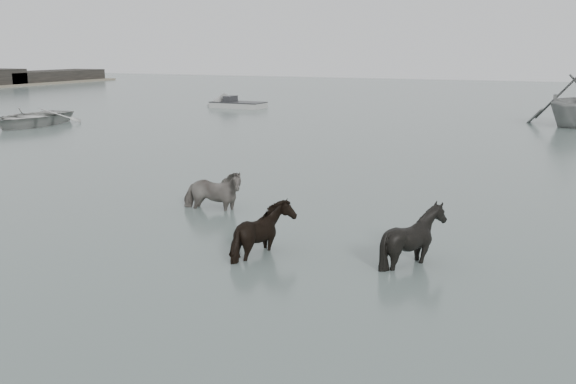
# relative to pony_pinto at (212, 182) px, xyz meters

# --- Properties ---
(ground) EXTENTS (140.00, 140.00, 0.00)m
(ground) POSITION_rel_pony_pinto_xyz_m (3.96, -2.86, -0.69)
(ground) COLOR slate
(ground) RESTS_ON ground
(pony_pinto) EXTENTS (1.72, 0.98, 1.37)m
(pony_pinto) POSITION_rel_pony_pinto_xyz_m (0.00, 0.00, 0.00)
(pony_pinto) COLOR black
(pony_pinto) RESTS_ON ground
(pony_dark) EXTENTS (1.42, 1.54, 1.30)m
(pony_dark) POSITION_rel_pony_pinto_xyz_m (2.65, -2.56, -0.04)
(pony_dark) COLOR black
(pony_dark) RESTS_ON ground
(pony_black) EXTENTS (1.54, 1.45, 1.40)m
(pony_black) POSITION_rel_pony_pinto_xyz_m (5.32, -1.88, 0.02)
(pony_black) COLOR black
(pony_black) RESTS_ON ground
(rowboat_lead) EXTENTS (4.12, 5.38, 1.04)m
(rowboat_lead) POSITION_rel_pony_pinto_xyz_m (-17.06, 11.14, -0.17)
(rowboat_lead) COLOR #B6B6B1
(rowboat_lead) RESTS_ON ground
(rowboat_trail) EXTENTS (4.84, 5.48, 2.70)m
(rowboat_trail) POSITION_rel_pony_pinto_xyz_m (7.70, 22.09, 0.66)
(rowboat_trail) COLOR gray
(rowboat_trail) RESTS_ON ground
(skiff_outer) EXTENTS (4.89, 1.74, 0.75)m
(skiff_outer) POSITION_rel_pony_pinto_xyz_m (-12.21, 23.98, -0.31)
(skiff_outer) COLOR #A5A5A1
(skiff_outer) RESTS_ON ground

